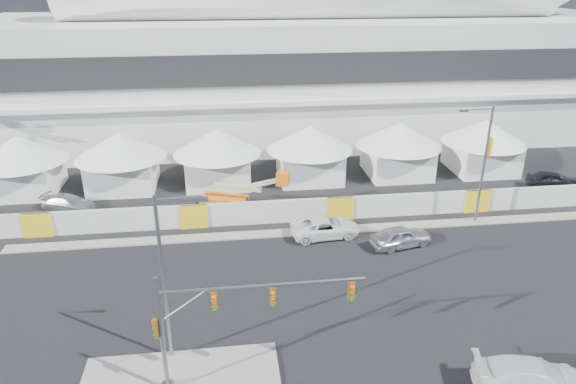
{
  "coord_description": "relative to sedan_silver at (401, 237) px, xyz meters",
  "views": [
    {
      "loc": [
        -3.15,
        -23.25,
        19.1
      ],
      "look_at": [
        1.08,
        10.0,
        4.65
      ],
      "focal_mm": 32.0,
      "sensor_mm": 36.0,
      "label": 1
    }
  ],
  "objects": [
    {
      "name": "boom_lift",
      "position": [
        -12.32,
        8.23,
        0.27
      ],
      "size": [
        8.08,
        3.08,
        3.96
      ],
      "rotation": [
        0.0,
        0.0,
        -0.37
      ],
      "color": "orange",
      "rests_on": "ground"
    },
    {
      "name": "pickup_near",
      "position": [
        1.67,
        -14.93,
        0.03
      ],
      "size": [
        3.62,
        6.13,
        1.67
      ],
      "primitive_type": "imported",
      "rotation": [
        0.0,
        0.0,
        1.33
      ],
      "color": "silver",
      "rests_on": "ground"
    },
    {
      "name": "hoarding_fence",
      "position": [
        -3.55,
        5.08,
        0.2
      ],
      "size": [
        70.0,
        0.25,
        2.0
      ],
      "primitive_type": "cube",
      "color": "silver",
      "rests_on": "ground"
    },
    {
      "name": "lot_car_b",
      "position": [
        18.22,
        9.14,
        0.02
      ],
      "size": [
        3.36,
        5.16,
        1.63
      ],
      "primitive_type": "imported",
      "rotation": [
        0.0,
        0.0,
        1.24
      ],
      "color": "black",
      "rests_on": "ground"
    },
    {
      "name": "sedan_silver",
      "position": [
        0.0,
        0.0,
        0.0
      ],
      "size": [
        2.85,
        4.98,
        1.6
      ],
      "primitive_type": "imported",
      "rotation": [
        0.0,
        0.0,
        1.79
      ],
      "color": "silver",
      "rests_on": "ground"
    },
    {
      "name": "tent_row",
      "position": [
        -9.05,
        14.58,
        2.35
      ],
      "size": [
        53.4,
        8.4,
        5.4
      ],
      "color": "white",
      "rests_on": "ground"
    },
    {
      "name": "lot_car_c",
      "position": [
        -26.53,
        9.8,
        -0.13
      ],
      "size": [
        3.37,
        4.99,
        1.34
      ],
      "primitive_type": "imported",
      "rotation": [
        0.0,
        0.0,
        1.22
      ],
      "color": "#B6B7BB",
      "rests_on": "ground"
    },
    {
      "name": "ground",
      "position": [
        -9.55,
        -9.42,
        -0.8
      ],
      "size": [
        160.0,
        160.0,
        0.0
      ],
      "primitive_type": "plane",
      "color": "black",
      "rests_on": "ground"
    },
    {
      "name": "stadium",
      "position": [
        -0.84,
        32.08,
        8.65
      ],
      "size": [
        80.0,
        24.8,
        21.98
      ],
      "color": "silver",
      "rests_on": "ground"
    },
    {
      "name": "traffic_mast",
      "position": [
        -13.83,
        -12.75,
        3.05
      ],
      "size": [
        9.95,
        0.63,
        6.48
      ],
      "color": "gray",
      "rests_on": "median_island"
    },
    {
      "name": "pickup_curb",
      "position": [
        -5.3,
        2.28,
        -0.05
      ],
      "size": [
        3.01,
        5.62,
        1.5
      ],
      "primitive_type": "imported",
      "rotation": [
        0.0,
        0.0,
        1.67
      ],
      "color": "white",
      "rests_on": "ground"
    },
    {
      "name": "streetlight_curb",
      "position": [
        7.23,
        3.08,
        4.9
      ],
      "size": [
        2.91,
        0.66,
        9.83
      ],
      "color": "slate",
      "rests_on": "ground"
    },
    {
      "name": "far_curb",
      "position": [
        10.45,
        3.08,
        -0.74
      ],
      "size": [
        80.0,
        1.2,
        0.12
      ],
      "primitive_type": "cube",
      "color": "gray",
      "rests_on": "ground"
    },
    {
      "name": "streetlight_median",
      "position": [
        -15.89,
        -10.22,
        4.72
      ],
      "size": [
        2.59,
        0.26,
        9.36
      ],
      "color": "slate",
      "rests_on": "median_island"
    }
  ]
}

